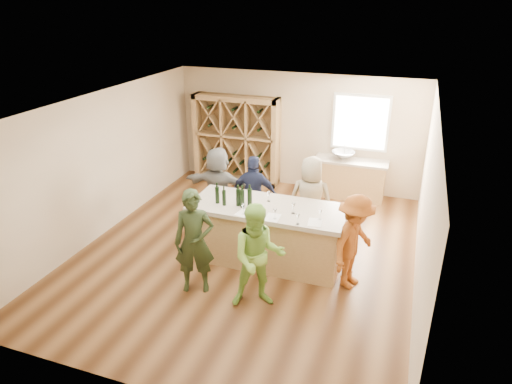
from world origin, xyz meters
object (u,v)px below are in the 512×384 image
(wine_bottle_c, at_px, (238,197))
(person_server, at_px, (354,242))
(tasting_counter_base, at_px, (268,235))
(person_far_left, at_px, (218,187))
(wine_bottle_e, at_px, (250,198))
(person_far_mid, at_px, (254,195))
(person_near_right, at_px, (258,257))
(person_near_left, at_px, (194,242))
(wine_bottle_b, at_px, (224,198))
(person_far_right, at_px, (310,200))
(sink, at_px, (343,155))
(wine_bottle_d, at_px, (242,199))
(wine_rack, at_px, (236,140))
(wine_bottle_a, at_px, (217,195))

(wine_bottle_c, distance_m, person_server, 2.09)
(tasting_counter_base, bearing_deg, person_far_left, 143.49)
(tasting_counter_base, xyz_separation_m, person_server, (1.55, -0.28, 0.31))
(wine_bottle_e, xyz_separation_m, person_far_mid, (-0.29, 1.05, -0.43))
(person_near_right, distance_m, person_server, 1.62)
(person_near_right, relative_size, person_far_left, 1.01)
(person_server, bearing_deg, person_near_left, 131.97)
(person_server, bearing_deg, wine_bottle_b, 108.39)
(wine_bottle_b, xyz_separation_m, person_far_left, (-0.67, 1.25, -0.38))
(wine_bottle_e, xyz_separation_m, person_far_right, (0.82, 1.13, -0.39))
(person_far_left, bearing_deg, wine_bottle_e, 131.73)
(sink, bearing_deg, person_far_mid, -118.71)
(wine_bottle_c, height_order, person_far_mid, person_far_mid)
(sink, distance_m, tasting_counter_base, 3.48)
(wine_bottle_c, distance_m, person_near_right, 1.41)
(wine_bottle_c, distance_m, person_far_right, 1.59)
(tasting_counter_base, height_order, wine_bottle_e, wine_bottle_e)
(wine_bottle_b, bearing_deg, person_far_right, 43.76)
(tasting_counter_base, relative_size, person_server, 1.61)
(person_server, xyz_separation_m, person_far_left, (-2.94, 1.32, 0.03))
(person_near_right, relative_size, person_far_right, 0.99)
(person_far_mid, bearing_deg, wine_bottle_b, 76.20)
(wine_bottle_b, distance_m, wine_bottle_d, 0.33)
(wine_bottle_b, distance_m, wine_bottle_e, 0.45)
(wine_bottle_c, xyz_separation_m, person_far_left, (-0.90, 1.18, -0.39))
(wine_bottle_d, bearing_deg, person_near_left, -111.44)
(wine_rack, relative_size, person_far_mid, 1.35)
(wine_bottle_c, height_order, person_near_left, person_near_left)
(tasting_counter_base, bearing_deg, wine_bottle_b, -163.96)
(sink, relative_size, wine_bottle_e, 1.64)
(person_near_right, bearing_deg, wine_bottle_e, 92.84)
(wine_bottle_c, relative_size, person_far_right, 0.18)
(wine_bottle_e, distance_m, person_server, 1.90)
(person_server, bearing_deg, person_near_right, 147.71)
(sink, xyz_separation_m, person_far_mid, (-1.34, -2.44, -0.20))
(wine_bottle_a, relative_size, wine_bottle_e, 0.91)
(sink, relative_size, wine_bottle_d, 1.70)
(wine_bottle_b, relative_size, person_far_right, 0.16)
(tasting_counter_base, bearing_deg, sink, 77.34)
(person_near_right, bearing_deg, wine_rack, 92.23)
(wine_bottle_d, bearing_deg, wine_bottle_a, 178.48)
(sink, height_order, person_far_right, person_far_right)
(wine_bottle_e, height_order, person_far_left, person_far_left)
(wine_bottle_b, distance_m, person_server, 2.32)
(wine_rack, height_order, sink, wine_rack)
(wine_bottle_e, bearing_deg, person_near_right, -64.24)
(person_near_right, height_order, person_far_right, person_far_right)
(wine_bottle_b, xyz_separation_m, person_near_left, (-0.09, -1.02, -0.34))
(wine_bottle_a, relative_size, wine_bottle_b, 1.10)
(wine_bottle_a, xyz_separation_m, wine_bottle_b, (0.15, -0.04, -0.01))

